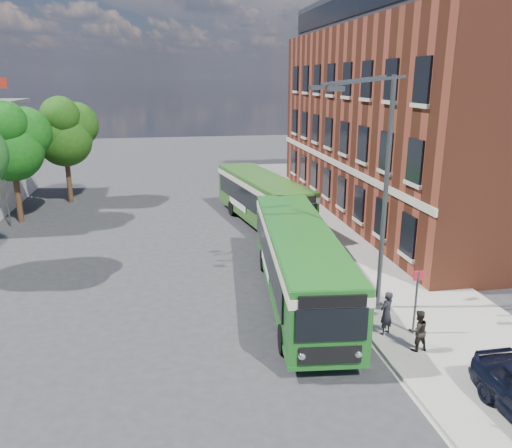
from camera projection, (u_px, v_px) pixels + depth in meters
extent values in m
plane|color=#2A2A2D|center=(240.00, 299.00, 20.82)|extent=(120.00, 120.00, 0.00)
cube|color=#98968B|center=(337.00, 232.00, 29.54)|extent=(6.00, 48.00, 0.15)
cube|color=beige|center=(287.00, 236.00, 29.04)|extent=(0.12, 48.00, 0.01)
cube|color=brown|center=(423.00, 123.00, 32.82)|extent=(12.00, 26.00, 12.00)
cube|color=beige|center=(334.00, 162.00, 32.48)|extent=(0.12, 26.00, 0.35)
cube|color=black|center=(434.00, 7.00, 30.81)|extent=(10.80, 24.80, 2.20)
cube|color=black|center=(350.00, 4.00, 29.90)|extent=(0.08, 24.00, 1.40)
cylinder|color=#3E4144|center=(0.00, 154.00, 29.72)|extent=(0.10, 0.10, 9.00)
cylinder|color=#3E4144|center=(377.00, 307.00, 19.77)|extent=(0.44, 0.44, 0.30)
cylinder|color=#3E4144|center=(385.00, 201.00, 18.54)|extent=(0.18, 0.18, 9.00)
cube|color=#3E4144|center=(367.00, 81.00, 16.55)|extent=(2.58, 0.46, 0.37)
cube|color=#3E4144|center=(354.00, 80.00, 17.68)|extent=(2.58, 0.46, 0.37)
cube|color=#3E4144|center=(336.00, 89.00, 15.96)|extent=(0.55, 0.22, 0.16)
cube|color=#3E4144|center=(316.00, 87.00, 18.00)|extent=(0.55, 0.22, 0.16)
cylinder|color=#3E4144|center=(415.00, 305.00, 17.45)|extent=(0.08, 0.08, 2.50)
cube|color=red|center=(418.00, 276.00, 17.14)|extent=(0.35, 0.04, 0.35)
cube|color=#1D601D|center=(299.00, 258.00, 20.45)|extent=(3.74, 12.32, 2.45)
cube|color=#1D601D|center=(298.00, 287.00, 20.81)|extent=(3.78, 12.36, 0.14)
cube|color=black|center=(267.00, 254.00, 20.61)|extent=(1.14, 10.28, 1.10)
cube|color=black|center=(328.00, 252.00, 20.79)|extent=(1.14, 10.28, 1.10)
cube|color=#F2EEC7|center=(299.00, 239.00, 20.22)|extent=(3.80, 12.39, 0.32)
cube|color=#1D601D|center=(300.00, 231.00, 20.12)|extent=(3.63, 12.21, 0.12)
cube|color=black|center=(332.00, 325.00, 14.57)|extent=(2.15, 0.30, 1.05)
cube|color=black|center=(333.00, 302.00, 14.35)|extent=(2.00, 0.29, 0.38)
cube|color=black|center=(330.00, 355.00, 14.85)|extent=(1.90, 0.28, 0.55)
sphere|color=silver|center=(302.00, 356.00, 14.81)|extent=(0.26, 0.26, 0.26)
sphere|color=silver|center=(358.00, 354.00, 14.93)|extent=(0.26, 0.26, 0.26)
cube|color=black|center=(281.00, 214.00, 26.22)|extent=(2.00, 0.29, 0.90)
cube|color=white|center=(265.00, 264.00, 21.50)|extent=(0.37, 3.19, 0.45)
cylinder|color=black|center=(283.00, 339.00, 16.65)|extent=(0.38, 1.02, 1.00)
cylinder|color=black|center=(352.00, 337.00, 16.82)|extent=(0.38, 1.02, 1.00)
cylinder|color=black|center=(263.00, 260.00, 23.85)|extent=(0.38, 1.02, 1.00)
cylinder|color=black|center=(312.00, 259.00, 24.02)|extent=(0.38, 1.02, 1.00)
cube|color=#2D5E1C|center=(262.00, 196.00, 31.12)|extent=(4.36, 10.87, 2.45)
cube|color=#2D5E1C|center=(262.00, 216.00, 31.48)|extent=(4.40, 10.91, 0.14)
cube|color=black|center=(241.00, 195.00, 30.92)|extent=(1.65, 8.66, 1.10)
cube|color=black|center=(279.00, 192.00, 31.78)|extent=(1.65, 8.66, 1.10)
cube|color=#EEE1C3|center=(262.00, 183.00, 30.88)|extent=(4.43, 10.94, 0.32)
cube|color=#2D5E1C|center=(262.00, 177.00, 30.78)|extent=(4.24, 10.75, 0.12)
cube|color=black|center=(298.00, 215.00, 26.28)|extent=(2.13, 0.46, 1.05)
cube|color=black|center=(299.00, 201.00, 26.06)|extent=(1.98, 0.44, 0.38)
cube|color=black|center=(298.00, 233.00, 26.56)|extent=(1.88, 0.42, 0.55)
sphere|color=silver|center=(283.00, 234.00, 26.29)|extent=(0.26, 0.26, 0.26)
sphere|color=silver|center=(312.00, 231.00, 26.86)|extent=(0.26, 0.26, 0.26)
cube|color=black|center=(235.00, 177.00, 35.84)|extent=(1.98, 0.44, 0.90)
cube|color=white|center=(237.00, 204.00, 31.76)|extent=(0.61, 3.16, 0.45)
cylinder|color=black|center=(265.00, 233.00, 27.95)|extent=(0.45, 1.03, 1.00)
cylinder|color=black|center=(303.00, 229.00, 28.73)|extent=(0.45, 1.03, 1.00)
cylinder|color=black|center=(232.00, 208.00, 33.33)|extent=(0.45, 1.03, 1.00)
cylinder|color=black|center=(265.00, 205.00, 34.11)|extent=(0.45, 1.03, 1.00)
imported|color=black|center=(386.00, 313.00, 17.50)|extent=(0.70, 0.62, 1.61)
imported|color=black|center=(418.00, 330.00, 16.47)|extent=(0.74, 0.60, 1.44)
cylinder|color=#382514|center=(18.00, 197.00, 31.56)|extent=(0.36, 0.36, 3.26)
sphere|color=#11490F|center=(12.00, 150.00, 30.72)|extent=(3.85, 3.85, 3.85)
sphere|color=#11490F|center=(25.00, 133.00, 31.13)|extent=(3.26, 3.26, 3.26)
sphere|color=#11490F|center=(4.00, 123.00, 29.54)|extent=(2.66, 2.66, 2.66)
cylinder|color=#382514|center=(69.00, 180.00, 36.61)|extent=(0.36, 0.36, 3.28)
sphere|color=#19400E|center=(65.00, 139.00, 35.76)|extent=(3.88, 3.88, 3.88)
sphere|color=#19400E|center=(75.00, 125.00, 36.18)|extent=(3.28, 3.28, 3.28)
sphere|color=#19400E|center=(52.00, 132.00, 34.99)|extent=(2.98, 2.98, 2.98)
sphere|color=#19400E|center=(60.00, 116.00, 34.57)|extent=(2.69, 2.69, 2.69)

